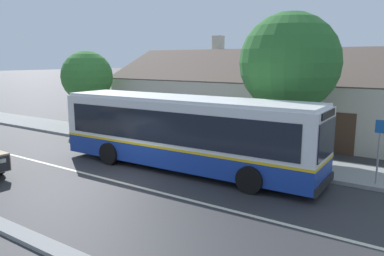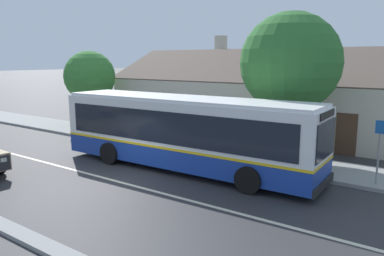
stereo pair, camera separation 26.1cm
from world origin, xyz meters
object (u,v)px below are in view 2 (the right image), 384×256
at_px(transit_bus, 184,131).
at_px(bus_stop_sign, 379,145).
at_px(bench_by_building, 120,132).
at_px(street_tree_primary, 289,66).
at_px(street_tree_secondary, 89,78).

distance_m(transit_bus, bus_stop_sign, 7.57).
distance_m(bench_by_building, street_tree_primary, 10.31).
bearing_deg(bus_stop_sign, bench_by_building, 178.85).
relative_size(transit_bus, bus_stop_sign, 4.98).
bearing_deg(street_tree_primary, street_tree_secondary, 179.17).
xyz_separation_m(transit_bus, street_tree_secondary, (-11.21, 4.28, 1.79)).
xyz_separation_m(transit_bus, bus_stop_sign, (7.27, 2.09, -0.04)).
height_order(bench_by_building, street_tree_secondary, street_tree_secondary).
bearing_deg(street_tree_secondary, street_tree_primary, -0.83).
bearing_deg(transit_bus, bus_stop_sign, 16.05).
bearing_deg(bench_by_building, bus_stop_sign, -1.15).
height_order(transit_bus, bench_by_building, transit_bus).
bearing_deg(bench_by_building, transit_bus, -20.20).
height_order(transit_bus, street_tree_primary, street_tree_primary).
bearing_deg(street_tree_secondary, bus_stop_sign, -6.75).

